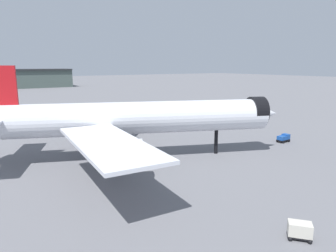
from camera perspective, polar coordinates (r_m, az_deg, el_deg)
name	(u,v)px	position (r m, az deg, el deg)	size (l,w,h in m)	color
ground	(119,158)	(61.32, -9.18, -5.97)	(900.00, 900.00, 0.00)	slate
airliner_near_gate	(129,119)	(58.90, -7.46, 1.36)	(60.15, 53.69, 18.12)	silver
baggage_tug_wing	(284,138)	(77.66, 20.99, -2.13)	(3.24, 1.96, 1.85)	black
baggage_cart_trailing	(300,230)	(36.76, 23.61, -17.57)	(2.82, 2.87, 1.82)	black
traffic_cone_near_nose	(123,123)	(95.24, -8.47, 0.50)	(0.46, 0.46, 0.57)	#F2600C
traffic_cone_wingtip	(165,124)	(93.23, -0.66, 0.44)	(0.59, 0.59, 0.74)	#F2600C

